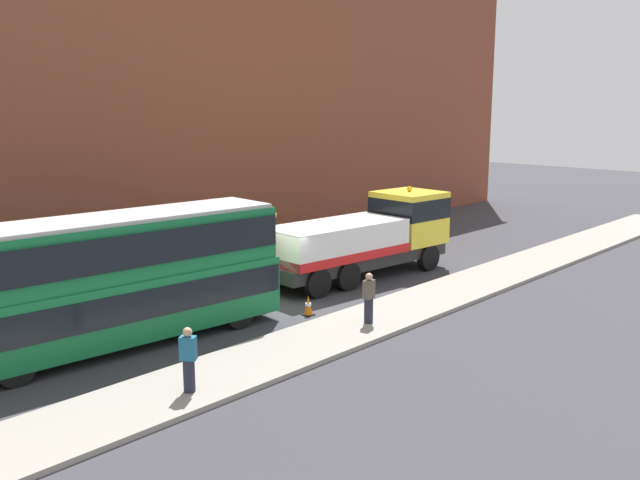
# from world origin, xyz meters

# --- Properties ---
(ground_plane) EXTENTS (120.00, 120.00, 0.00)m
(ground_plane) POSITION_xyz_m (0.00, 0.00, 0.00)
(ground_plane) COLOR #38383D
(near_kerb) EXTENTS (60.00, 2.80, 0.15)m
(near_kerb) POSITION_xyz_m (0.00, -4.20, 0.07)
(near_kerb) COLOR gray
(near_kerb) RESTS_ON ground_plane
(building_facade) EXTENTS (60.00, 1.50, 16.00)m
(building_facade) POSITION_xyz_m (0.00, 8.61, 8.07)
(building_facade) COLOR brown
(building_facade) RESTS_ON ground_plane
(recovery_tow_truck) EXTENTS (10.23, 3.42, 3.67)m
(recovery_tow_truck) POSITION_xyz_m (5.79, 0.03, 1.76)
(recovery_tow_truck) COLOR #2D2D2D
(recovery_tow_truck) RESTS_ON ground_plane
(double_decker_bus) EXTENTS (11.18, 3.51, 4.06)m
(double_decker_bus) POSITION_xyz_m (-6.31, 0.07, 2.23)
(double_decker_bus) COLOR #146B38
(double_decker_bus) RESTS_ON ground_plane
(pedestrian_onlooker) EXTENTS (0.44, 0.48, 1.71)m
(pedestrian_onlooker) POSITION_xyz_m (-6.96, -4.62, 0.99)
(pedestrian_onlooker) COLOR #232333
(pedestrian_onlooker) RESTS_ON near_kerb
(pedestrian_bystander) EXTENTS (0.43, 0.33, 1.71)m
(pedestrian_bystander) POSITION_xyz_m (0.50, -4.41, 0.99)
(pedestrian_bystander) COLOR #232333
(pedestrian_bystander) RESTS_ON near_kerb
(traffic_cone_near_bus) EXTENTS (0.36, 0.36, 0.72)m
(traffic_cone_near_bus) POSITION_xyz_m (0.07, -2.03, 0.34)
(traffic_cone_near_bus) COLOR orange
(traffic_cone_near_bus) RESTS_ON ground_plane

